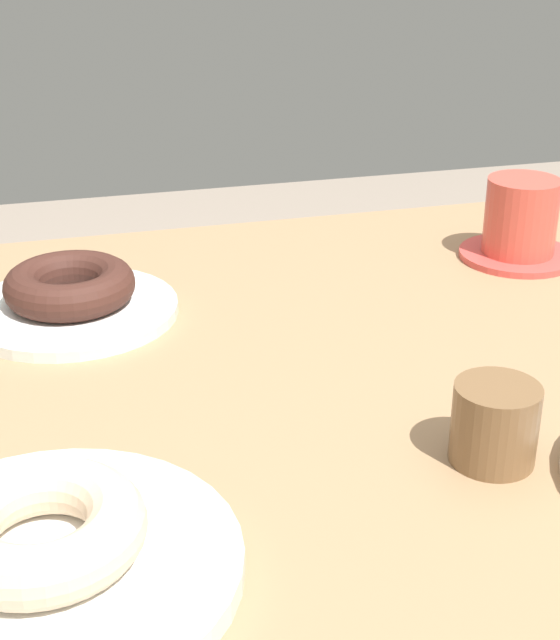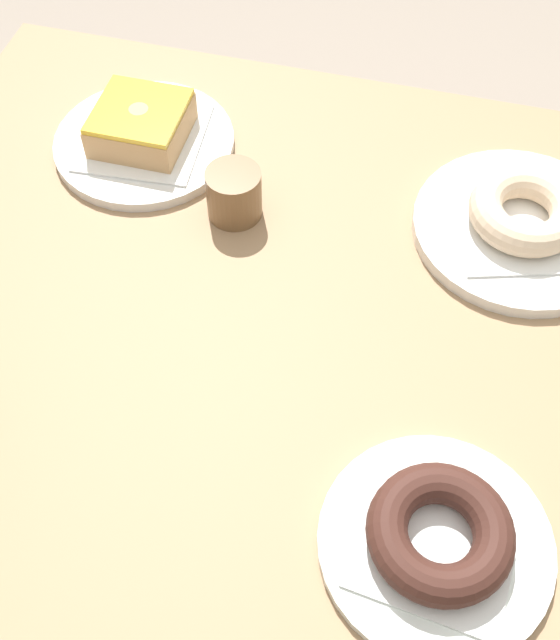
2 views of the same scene
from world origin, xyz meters
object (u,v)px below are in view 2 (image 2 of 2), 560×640
at_px(donut_chocolate_ring, 440,533).
at_px(donut_sugar_ring, 526,211).
at_px(sugar_jar, 234,194).
at_px(plate_chocolate_ring, 435,544).
at_px(plate_glazed_square, 144,143).
at_px(plate_sugar_ring, 519,229).
at_px(donut_glazed_square, 141,123).

distance_m(donut_chocolate_ring, donut_sugar_ring, 0.38).
bearing_deg(sugar_jar, plate_chocolate_ring, 129.78).
bearing_deg(plate_chocolate_ring, donut_chocolate_ring, 0.00).
distance_m(donut_chocolate_ring, sugar_jar, 0.43).
bearing_deg(plate_chocolate_ring, plate_glazed_square, -44.63).
relative_size(plate_glazed_square, donut_chocolate_ring, 1.74).
height_order(plate_glazed_square, sugar_jar, sugar_jar).
relative_size(plate_chocolate_ring, plate_sugar_ring, 0.86).
bearing_deg(plate_chocolate_ring, donut_sugar_ring, -95.79).
xyz_separation_m(donut_chocolate_ring, plate_sugar_ring, (-0.04, -0.38, -0.02)).
relative_size(plate_glazed_square, donut_glazed_square, 2.08).
height_order(donut_glazed_square, sugar_jar, same).
height_order(donut_chocolate_ring, donut_sugar_ring, donut_sugar_ring).
bearing_deg(donut_glazed_square, plate_chocolate_ring, 135.37).
distance_m(donut_chocolate_ring, plate_sugar_ring, 0.38).
distance_m(donut_glazed_square, donut_chocolate_ring, 0.58).
bearing_deg(donut_chocolate_ring, donut_glazed_square, -44.63).
relative_size(plate_chocolate_ring, donut_sugar_ring, 1.64).
distance_m(plate_glazed_square, plate_sugar_ring, 0.45).
distance_m(plate_chocolate_ring, plate_sugar_ring, 0.38).
bearing_deg(donut_glazed_square, donut_chocolate_ring, 135.37).
xyz_separation_m(plate_glazed_square, donut_chocolate_ring, (-0.41, 0.41, 0.02)).
bearing_deg(donut_chocolate_ring, sugar_jar, -50.22).
relative_size(plate_glazed_square, plate_chocolate_ring, 1.07).
height_order(donut_glazed_square, plate_sugar_ring, donut_glazed_square).
xyz_separation_m(plate_chocolate_ring, plate_sugar_ring, (-0.04, -0.38, 0.00)).
bearing_deg(plate_chocolate_ring, plate_sugar_ring, -95.79).
distance_m(plate_chocolate_ring, donut_chocolate_ring, 0.03).
height_order(plate_glazed_square, donut_glazed_square, donut_glazed_square).
height_order(plate_glazed_square, plate_chocolate_ring, plate_glazed_square).
bearing_deg(donut_sugar_ring, donut_chocolate_ring, 84.21).
bearing_deg(plate_sugar_ring, donut_sugar_ring, 0.00).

